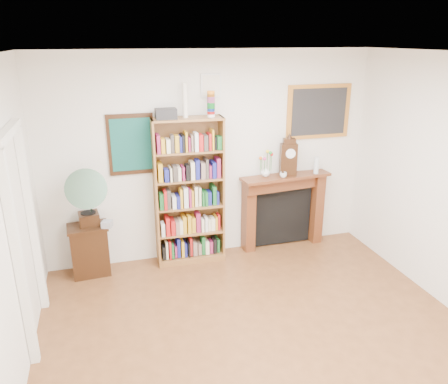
# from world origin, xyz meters

# --- Properties ---
(room) EXTENTS (4.51, 5.01, 2.81)m
(room) POSITION_xyz_m (0.00, 0.00, 1.40)
(room) COLOR brown
(room) RESTS_ON ground
(door_casing) EXTENTS (0.08, 1.02, 2.17)m
(door_casing) POSITION_xyz_m (-2.21, 1.20, 1.26)
(door_casing) COLOR white
(door_casing) RESTS_ON left_wall
(teal_poster) EXTENTS (0.58, 0.04, 0.78)m
(teal_poster) POSITION_xyz_m (-1.05, 2.48, 1.65)
(teal_poster) COLOR black
(teal_poster) RESTS_ON back_wall
(small_picture) EXTENTS (0.26, 0.04, 0.30)m
(small_picture) POSITION_xyz_m (0.00, 2.48, 2.35)
(small_picture) COLOR white
(small_picture) RESTS_ON back_wall
(gilt_painting) EXTENTS (0.95, 0.04, 0.75)m
(gilt_painting) POSITION_xyz_m (1.55, 2.48, 1.95)
(gilt_painting) COLOR #C58133
(gilt_painting) RESTS_ON back_wall
(bookshelf) EXTENTS (0.93, 0.36, 2.28)m
(bookshelf) POSITION_xyz_m (-0.35, 2.32, 1.11)
(bookshelf) COLOR brown
(bookshelf) RESTS_ON floor
(side_cabinet) EXTENTS (0.52, 0.39, 0.68)m
(side_cabinet) POSITION_xyz_m (-1.68, 2.30, 0.34)
(side_cabinet) COLOR black
(side_cabinet) RESTS_ON floor
(fireplace) EXTENTS (1.33, 0.44, 1.10)m
(fireplace) POSITION_xyz_m (1.04, 2.40, 0.65)
(fireplace) COLOR #542B13
(fireplace) RESTS_ON floor
(gramophone) EXTENTS (0.55, 0.66, 0.80)m
(gramophone) POSITION_xyz_m (-1.65, 2.22, 1.13)
(gramophone) COLOR black
(gramophone) RESTS_ON side_cabinet
(cd_stack) EXTENTS (0.15, 0.15, 0.08)m
(cd_stack) POSITION_xyz_m (-1.44, 2.19, 0.72)
(cd_stack) COLOR silver
(cd_stack) RESTS_ON side_cabinet
(mantel_clock) EXTENTS (0.25, 0.17, 0.53)m
(mantel_clock) POSITION_xyz_m (1.06, 2.33, 1.36)
(mantel_clock) COLOR black
(mantel_clock) RESTS_ON fireplace
(flower_vase) EXTENTS (0.16, 0.16, 0.14)m
(flower_vase) POSITION_xyz_m (0.75, 2.38, 1.17)
(flower_vase) COLOR silver
(flower_vase) RESTS_ON fireplace
(teacup) EXTENTS (0.13, 0.13, 0.08)m
(teacup) POSITION_xyz_m (0.96, 2.25, 1.14)
(teacup) COLOR silver
(teacup) RESTS_ON fireplace
(bottle_left) EXTENTS (0.07, 0.07, 0.24)m
(bottle_left) POSITION_xyz_m (1.49, 2.31, 1.22)
(bottle_left) COLOR silver
(bottle_left) RESTS_ON fireplace
(bottle_right) EXTENTS (0.06, 0.06, 0.20)m
(bottle_right) POSITION_xyz_m (1.52, 2.38, 1.20)
(bottle_right) COLOR silver
(bottle_right) RESTS_ON fireplace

